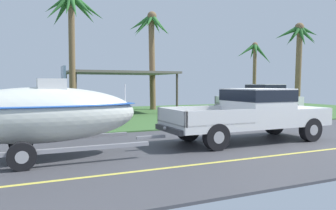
% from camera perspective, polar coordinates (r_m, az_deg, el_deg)
% --- Properties ---
extents(ground, '(36.00, 22.00, 0.11)m').
position_cam_1_polar(ground, '(19.01, 0.67, -2.30)').
color(ground, '#424247').
extents(pickup_truck_towing, '(5.97, 2.06, 1.80)m').
position_cam_1_polar(pickup_truck_towing, '(11.79, 14.82, -1.06)').
color(pickup_truck_towing, silver).
rests_on(pickup_truck_towing, ground).
extents(boat_on_trailer, '(6.22, 2.23, 2.42)m').
position_cam_1_polar(boat_on_trailer, '(9.14, -20.90, -1.55)').
color(boat_on_trailer, gray).
rests_on(boat_on_trailer, ground).
extents(parked_pickup_background, '(5.82, 2.01, 1.94)m').
position_cam_1_polar(parked_pickup_background, '(22.36, 16.20, 1.21)').
color(parked_pickup_background, silver).
rests_on(parked_pickup_background, ground).
extents(parked_sedan_near, '(4.42, 1.91, 1.38)m').
position_cam_1_polar(parked_sedan_near, '(15.30, -17.93, -1.35)').
color(parked_sedan_near, black).
rests_on(parked_sedan_near, ground).
extents(carport_awning, '(6.80, 4.57, 2.75)m').
position_cam_1_polar(carport_awning, '(21.99, -8.24, 5.32)').
color(carport_awning, '#4C4238').
rests_on(carport_awning, ground).
extents(palm_tree_near_left, '(3.36, 3.10, 6.99)m').
position_cam_1_polar(palm_tree_near_left, '(19.19, -16.03, 14.10)').
color(palm_tree_near_left, brown).
rests_on(palm_tree_near_left, ground).
extents(palm_tree_near_right, '(3.68, 2.82, 6.62)m').
position_cam_1_polar(palm_tree_near_right, '(27.71, 21.52, 9.70)').
color(palm_tree_near_right, brown).
rests_on(palm_tree_near_right, ground).
extents(palm_tree_mid, '(3.22, 3.21, 5.52)m').
position_cam_1_polar(palm_tree_mid, '(29.64, 14.55, 7.91)').
color(palm_tree_mid, brown).
rests_on(palm_tree_mid, ground).
extents(palm_tree_far_left, '(3.16, 3.20, 7.33)m').
position_cam_1_polar(palm_tree_far_left, '(25.31, -2.87, 11.63)').
color(palm_tree_far_left, brown).
rests_on(palm_tree_far_left, ground).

